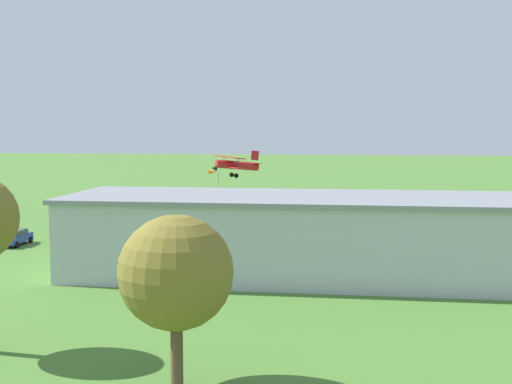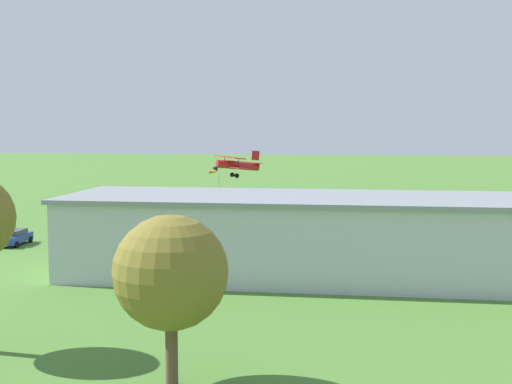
% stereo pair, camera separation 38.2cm
% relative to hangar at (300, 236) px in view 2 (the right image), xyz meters
% --- Properties ---
extents(ground_plane, '(400.00, 400.00, 0.00)m').
position_rel_hangar_xyz_m(ground_plane, '(5.03, -37.09, -3.21)').
color(ground_plane, '#47752D').
extents(hangar, '(37.16, 12.17, 6.40)m').
position_rel_hangar_xyz_m(hangar, '(0.00, 0.00, 0.00)').
color(hangar, '#B7BCC6').
rests_on(hangar, ground_plane).
extents(biplane, '(7.40, 9.06, 3.70)m').
position_rel_hangar_xyz_m(biplane, '(11.85, -38.99, 3.42)').
color(biplane, '#B21E1E').
extents(car_orange, '(2.23, 4.63, 1.67)m').
position_rel_hangar_xyz_m(car_orange, '(22.57, -11.11, -2.35)').
color(car_orange, orange).
rests_on(car_orange, ground_plane).
extents(car_blue, '(2.04, 4.54, 1.54)m').
position_rel_hangar_xyz_m(car_blue, '(29.20, -10.05, -2.39)').
color(car_blue, '#23389E').
rests_on(car_blue, ground_plane).
extents(person_walking_on_apron, '(0.45, 0.45, 1.75)m').
position_rel_hangar_xyz_m(person_walking_on_apron, '(-14.00, -14.19, -2.33)').
color(person_walking_on_apron, '#B23333').
rests_on(person_walking_on_apron, ground_plane).
extents(person_watching_takeoff, '(0.53, 0.53, 1.52)m').
position_rel_hangar_xyz_m(person_watching_takeoff, '(17.65, -15.66, -2.46)').
color(person_watching_takeoff, '#33723F').
rests_on(person_watching_takeoff, ground_plane).
extents(person_by_parked_cars, '(0.53, 0.53, 1.59)m').
position_rel_hangar_xyz_m(person_by_parked_cars, '(-18.21, -10.94, -2.42)').
color(person_by_parked_cars, '#33723F').
rests_on(person_by_parked_cars, ground_plane).
extents(person_crossing_taxiway, '(0.53, 0.53, 1.73)m').
position_rel_hangar_xyz_m(person_crossing_taxiway, '(-15.67, -14.86, -2.34)').
color(person_crossing_taxiway, '#B23333').
rests_on(person_crossing_taxiway, ground_plane).
extents(person_at_fence_line, '(0.42, 0.42, 1.75)m').
position_rel_hangar_xyz_m(person_at_fence_line, '(-13.25, -15.73, -2.33)').
color(person_at_fence_line, beige).
rests_on(person_at_fence_line, ground_plane).
extents(tree_near_perimeter_road, '(5.22, 5.22, 7.86)m').
position_rel_hangar_xyz_m(tree_near_perimeter_road, '(4.01, 23.49, 2.02)').
color(tree_near_perimeter_road, brown).
rests_on(tree_near_perimeter_road, ground_plane).
extents(windsock, '(1.47, 0.96, 5.83)m').
position_rel_hangar_xyz_m(windsock, '(14.96, -39.86, 1.92)').
color(windsock, silver).
rests_on(windsock, ground_plane).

